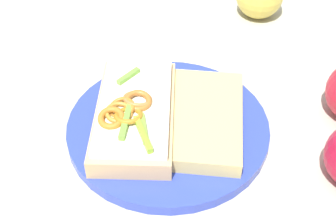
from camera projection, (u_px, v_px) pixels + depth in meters
ground_plane at (168, 131)px, 0.61m from camera, size 2.00×2.00×0.00m
plate at (168, 127)px, 0.60m from camera, size 0.26×0.26×0.02m
sandwich at (135, 113)px, 0.58m from camera, size 0.21×0.19×0.05m
bread_slice_side at (201, 118)px, 0.59m from camera, size 0.19×0.19×0.02m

